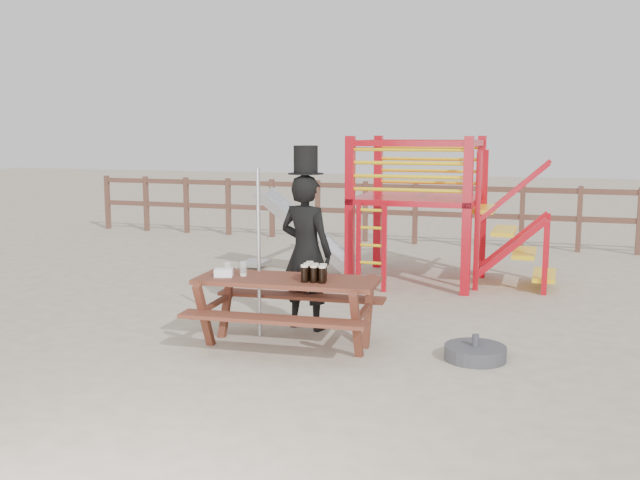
# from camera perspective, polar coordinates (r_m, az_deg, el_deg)

# --- Properties ---
(ground) EXTENTS (60.00, 60.00, 0.00)m
(ground) POSITION_cam_1_polar(r_m,az_deg,el_deg) (7.26, 0.71, -8.55)
(ground) COLOR #B5A68D
(ground) RESTS_ON ground
(back_fence) EXTENTS (15.09, 0.09, 1.20)m
(back_fence) POSITION_cam_1_polar(r_m,az_deg,el_deg) (13.85, 9.66, 2.60)
(back_fence) COLOR brown
(back_fence) RESTS_ON ground
(playground_fort) EXTENTS (4.71, 1.84, 2.10)m
(playground_fort) POSITION_cam_1_polar(r_m,az_deg,el_deg) (10.44, 7.43, 2.62)
(playground_fort) COLOR red
(playground_fort) RESTS_ON ground
(picnic_table) EXTENTS (1.90, 1.38, 0.70)m
(picnic_table) POSITION_cam_1_polar(r_m,az_deg,el_deg) (7.18, -2.64, -5.09)
(picnic_table) COLOR maroon
(picnic_table) RESTS_ON ground
(man_with_hat) EXTENTS (0.69, 0.53, 2.01)m
(man_with_hat) POSITION_cam_1_polar(r_m,az_deg,el_deg) (7.75, -1.13, -0.63)
(man_with_hat) COLOR black
(man_with_hat) RESTS_ON ground
(metal_pole) EXTENTS (0.04, 0.04, 1.78)m
(metal_pole) POSITION_cam_1_polar(r_m,az_deg,el_deg) (7.48, -4.92, -1.08)
(metal_pole) COLOR #B2B2B7
(metal_pole) RESTS_ON ground
(parasol_base) EXTENTS (0.59, 0.59, 0.25)m
(parasol_base) POSITION_cam_1_polar(r_m,az_deg,el_deg) (7.01, 12.31, -8.80)
(parasol_base) COLOR #39393E
(parasol_base) RESTS_ON ground
(paper_bag) EXTENTS (0.22, 0.19, 0.08)m
(paper_bag) POSITION_cam_1_polar(r_m,az_deg,el_deg) (7.25, -7.71, -2.60)
(paper_bag) COLOR white
(paper_bag) RESTS_ON picnic_table
(stout_pints) EXTENTS (0.26, 0.26, 0.17)m
(stout_pints) POSITION_cam_1_polar(r_m,az_deg,el_deg) (6.95, -0.50, -2.62)
(stout_pints) COLOR black
(stout_pints) RESTS_ON picnic_table
(empty_glasses) EXTENTS (0.20, 0.16, 0.15)m
(empty_glasses) POSITION_cam_1_polar(r_m,az_deg,el_deg) (7.24, -6.77, -2.37)
(empty_glasses) COLOR silver
(empty_glasses) RESTS_ON picnic_table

